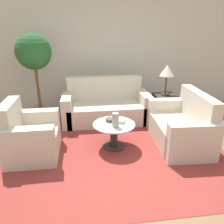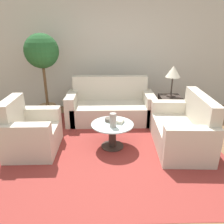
% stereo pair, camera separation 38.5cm
% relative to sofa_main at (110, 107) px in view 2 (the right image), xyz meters
% --- Properties ---
extents(ground_plane, '(14.00, 14.00, 0.00)m').
position_rel_sofa_main_xyz_m(ground_plane, '(0.15, -1.95, -0.30)').
color(ground_plane, brown).
extents(wall_back, '(10.00, 0.06, 2.60)m').
position_rel_sofa_main_xyz_m(wall_back, '(0.15, 0.93, 1.00)').
color(wall_back, beige).
rests_on(wall_back, ground_plane).
extents(rug, '(3.62, 3.26, 0.01)m').
position_rel_sofa_main_xyz_m(rug, '(0.01, -1.22, -0.29)').
color(rug, maroon).
rests_on(rug, ground_plane).
extents(sofa_main, '(1.86, 0.84, 0.94)m').
position_rel_sofa_main_xyz_m(sofa_main, '(0.00, 0.00, 0.00)').
color(sofa_main, beige).
rests_on(sofa_main, ground_plane).
extents(armchair, '(0.78, 0.93, 0.90)m').
position_rel_sofa_main_xyz_m(armchair, '(-1.37, -1.29, 0.00)').
color(armchair, beige).
rests_on(armchair, ground_plane).
extents(loveseat, '(0.86, 1.43, 0.92)m').
position_rel_sofa_main_xyz_m(loveseat, '(1.24, -1.23, 0.00)').
color(loveseat, beige).
rests_on(loveseat, ground_plane).
extents(coffee_table, '(0.71, 0.71, 0.43)m').
position_rel_sofa_main_xyz_m(coffee_table, '(0.01, -1.22, -0.02)').
color(coffee_table, '#332823').
rests_on(coffee_table, ground_plane).
extents(side_table, '(0.44, 0.44, 0.59)m').
position_rel_sofa_main_xyz_m(side_table, '(1.27, -0.18, -0.00)').
color(side_table, '#332823').
rests_on(side_table, ground_plane).
extents(table_lamp, '(0.30, 0.30, 0.64)m').
position_rel_sofa_main_xyz_m(table_lamp, '(1.27, -0.18, 0.79)').
color(table_lamp, '#332823').
rests_on(table_lamp, side_table).
extents(potted_plant, '(0.72, 0.72, 1.85)m').
position_rel_sofa_main_xyz_m(potted_plant, '(-1.44, 0.22, 1.06)').
color(potted_plant, '#93704C').
rests_on(potted_plant, ground_plane).
extents(vase, '(0.11, 0.11, 0.24)m').
position_rel_sofa_main_xyz_m(vase, '(0.02, -1.34, 0.25)').
color(vase, '#9E998E').
rests_on(vase, coffee_table).
extents(bowl, '(0.14, 0.14, 0.06)m').
position_rel_sofa_main_xyz_m(bowl, '(-0.05, -1.11, 0.17)').
color(bowl, brown).
rests_on(bowl, coffee_table).
extents(book_stack, '(0.21, 0.20, 0.05)m').
position_rel_sofa_main_xyz_m(book_stack, '(0.12, -1.17, 0.16)').
color(book_stack, beige).
rests_on(book_stack, coffee_table).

